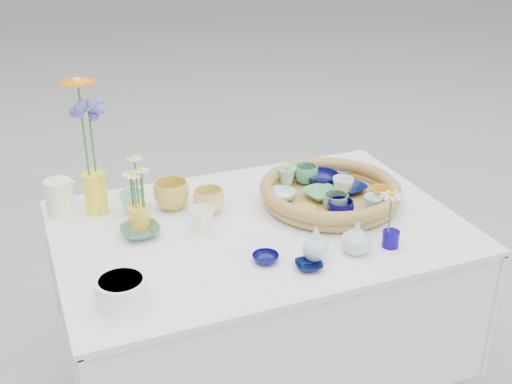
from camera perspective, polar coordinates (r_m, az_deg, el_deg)
name	(u,v)px	position (r m, az deg, el deg)	size (l,w,h in m)	color
wicker_tray	(330,193)	(2.17, 6.60, -0.08)	(0.47, 0.47, 0.08)	brown
tray_ceramic_0	(321,179)	(2.27, 5.83, 1.20)	(0.12, 0.12, 0.04)	#0B0948
tray_ceramic_1	(350,188)	(2.22, 8.36, 0.31)	(0.11, 0.11, 0.03)	#030E3D
tray_ceramic_2	(381,197)	(2.14, 11.04, -0.43)	(0.07, 0.07, 0.07)	orange
tray_ceramic_3	(322,194)	(2.17, 5.85, -0.18)	(0.12, 0.12, 0.03)	#49A05B
tray_ceramic_4	(336,204)	(2.07, 7.12, -1.04)	(0.08, 0.08, 0.07)	#5B835A
tray_ceramic_5	(281,195)	(2.15, 2.27, -0.27)	(0.10, 0.10, 0.03)	silver
tray_ceramic_6	(286,176)	(2.25, 2.71, 1.47)	(0.07, 0.07, 0.06)	#ADECDB
tray_ceramic_7	(343,187)	(2.18, 7.73, 0.44)	(0.07, 0.07, 0.07)	white
tray_ceramic_8	(341,170)	(2.37, 7.54, 1.94)	(0.09, 0.09, 0.02)	#799DDE
tray_ceramic_9	(340,210)	(2.03, 7.51, -1.62)	(0.08, 0.08, 0.07)	#050143
tray_ceramic_10	(304,212)	(2.05, 4.26, -1.79)	(0.08, 0.08, 0.03)	#E5DD57
tray_ceramic_11	(373,204)	(2.09, 10.36, -1.08)	(0.06, 0.06, 0.06)	#AAE5DF
tray_ceramic_12	(306,174)	(2.27, 4.48, 1.57)	(0.08, 0.08, 0.07)	#4C9F76
loose_ceramic_0	(171,195)	(2.14, -7.53, -0.26)	(0.12, 0.12, 0.09)	gold
loose_ceramic_1	(209,201)	(2.10, -4.22, -0.80)	(0.10, 0.10, 0.08)	#DDC262
loose_ceramic_2	(140,231)	(2.00, -10.24, -3.46)	(0.12, 0.12, 0.03)	#426F56
loose_ceramic_3	(202,219)	(1.99, -4.82, -2.42)	(0.08, 0.08, 0.07)	white
loose_ceramic_4	(266,258)	(1.84, 0.85, -5.91)	(0.08, 0.08, 0.02)	#080846
loose_ceramic_5	(132,202)	(2.13, -10.94, -0.87)	(0.08, 0.08, 0.07)	#93C9AE
loose_ceramic_6	(309,266)	(1.81, 4.72, -6.54)	(0.08, 0.08, 0.02)	black
fluted_bowl	(122,291)	(1.69, -11.85, -8.64)	(0.14, 0.14, 0.07)	white
bud_vase_paleblue	(316,243)	(1.83, 5.33, -4.49)	(0.08, 0.08, 0.12)	silver
bud_vase_seafoam	(356,238)	(1.89, 8.92, -4.03)	(0.09, 0.09, 0.10)	#AFD3C8
bud_vase_cobalt	(391,239)	(1.94, 11.89, -4.09)	(0.05, 0.05, 0.05)	#0D0071
single_daisy	(390,214)	(1.90, 11.84, -1.95)	(0.08, 0.08, 0.14)	white
tall_vase_yellow	(96,193)	(2.14, -14.06, -0.08)	(0.07, 0.07, 0.14)	yellow
gerbera	(84,130)	(2.05, -15.08, 5.34)	(0.12, 0.12, 0.32)	orange
hydrangea	(92,142)	(2.09, -14.35, 4.37)	(0.08, 0.08, 0.29)	#4F4EB4
white_pitcher	(59,197)	(2.17, -17.08, -0.46)	(0.12, 0.09, 0.12)	white
daisy_cup	(139,217)	(2.03, -10.34, -2.20)	(0.07, 0.07, 0.07)	yellow
daisy_posy	(137,183)	(1.99, -10.56, 0.77)	(0.08, 0.08, 0.16)	white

